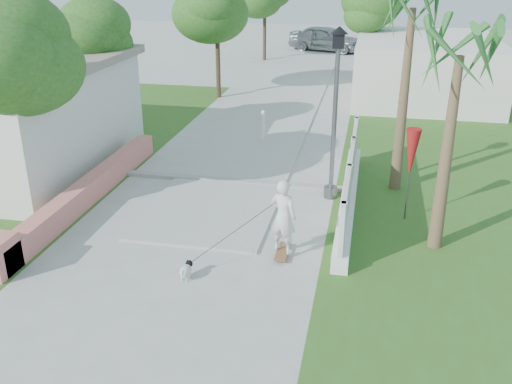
% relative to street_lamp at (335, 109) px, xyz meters
% --- Properties ---
extents(ground, '(90.00, 90.00, 0.00)m').
position_rel_street_lamp_xyz_m(ground, '(-2.90, -5.50, -2.43)').
color(ground, '#B7B7B2').
rests_on(ground, ground).
extents(path_strip, '(3.20, 36.00, 0.06)m').
position_rel_street_lamp_xyz_m(path_strip, '(-2.90, 14.50, -2.40)').
color(path_strip, '#B7B7B2').
rests_on(path_strip, ground).
extents(curb, '(6.50, 0.25, 0.10)m').
position_rel_street_lamp_xyz_m(curb, '(-2.90, 0.50, -2.38)').
color(curb, '#999993').
rests_on(curb, ground).
extents(grass_left, '(8.00, 20.00, 0.01)m').
position_rel_street_lamp_xyz_m(grass_left, '(-9.90, 2.50, -2.42)').
color(grass_left, '#38611E').
rests_on(grass_left, ground).
extents(grass_right, '(8.00, 20.00, 0.01)m').
position_rel_street_lamp_xyz_m(grass_right, '(4.10, 2.50, -2.42)').
color(grass_right, '#38611E').
rests_on(grass_right, ground).
extents(pink_wall, '(0.45, 8.20, 0.80)m').
position_rel_street_lamp_xyz_m(pink_wall, '(-6.20, -1.95, -2.11)').
color(pink_wall, '#DB7270').
rests_on(pink_wall, ground).
extents(lattice_fence, '(0.35, 7.00, 1.50)m').
position_rel_street_lamp_xyz_m(lattice_fence, '(0.50, -0.50, -1.88)').
color(lattice_fence, white).
rests_on(lattice_fence, ground).
extents(building_right, '(6.00, 8.00, 2.60)m').
position_rel_street_lamp_xyz_m(building_right, '(3.10, 12.50, -1.13)').
color(building_right, silver).
rests_on(building_right, ground).
extents(street_lamp, '(0.44, 0.44, 4.44)m').
position_rel_street_lamp_xyz_m(street_lamp, '(0.00, 0.00, 0.00)').
color(street_lamp, '#59595E').
rests_on(street_lamp, ground).
extents(bollard, '(0.14, 0.14, 1.09)m').
position_rel_street_lamp_xyz_m(bollard, '(-2.70, 4.50, -1.84)').
color(bollard, white).
rests_on(bollard, ground).
extents(patio_umbrella, '(0.36, 0.36, 2.30)m').
position_rel_street_lamp_xyz_m(patio_umbrella, '(1.90, -1.00, -0.74)').
color(patio_umbrella, '#59595E').
rests_on(patio_umbrella, ground).
extents(tree_left_near, '(3.60, 3.60, 5.28)m').
position_rel_street_lamp_xyz_m(tree_left_near, '(-7.38, -2.52, 1.40)').
color(tree_left_near, '#4C3826').
rests_on(tree_left_near, ground).
extents(tree_left_mid, '(3.20, 3.20, 4.85)m').
position_rel_street_lamp_xyz_m(tree_left_mid, '(-8.38, 2.98, 1.07)').
color(tree_left_mid, '#4C3826').
rests_on(tree_left_mid, ground).
extents(tree_path_left, '(3.40, 3.40, 5.23)m').
position_rel_street_lamp_xyz_m(tree_path_left, '(-5.88, 10.48, 1.39)').
color(tree_path_left, '#4C3826').
rests_on(tree_path_left, ground).
extents(tree_path_right, '(3.00, 3.00, 4.79)m').
position_rel_street_lamp_xyz_m(tree_path_right, '(0.32, 14.48, 1.07)').
color(tree_path_right, '#4C3826').
rests_on(tree_path_right, ground).
extents(palm_far, '(1.80, 1.80, 5.30)m').
position_rel_street_lamp_xyz_m(palm_far, '(1.70, 1.00, 2.06)').
color(palm_far, brown).
rests_on(palm_far, ground).
extents(palm_near, '(1.80, 1.80, 4.70)m').
position_rel_street_lamp_xyz_m(palm_near, '(2.50, -2.30, 1.53)').
color(palm_near, brown).
rests_on(palm_near, ground).
extents(skateboarder, '(2.09, 1.61, 1.75)m').
position_rel_street_lamp_xyz_m(skateboarder, '(-1.55, -3.85, -1.68)').
color(skateboarder, brown).
rests_on(skateboarder, ground).
extents(dog, '(0.26, 0.50, 0.35)m').
position_rel_street_lamp_xyz_m(dog, '(-2.49, -4.71, -2.24)').
color(dog, silver).
rests_on(dog, ground).
extents(parked_car, '(5.20, 3.26, 1.65)m').
position_rel_street_lamp_xyz_m(parked_car, '(-2.35, 24.57, -1.60)').
color(parked_car, '#AAADB2').
rests_on(parked_car, ground).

